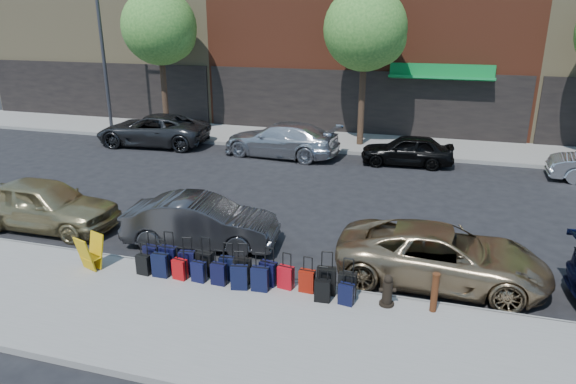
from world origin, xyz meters
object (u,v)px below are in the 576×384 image
(bollard, at_px, (435,292))
(car_near_2, at_px, (442,256))
(tree_center, at_px, (368,31))
(car_far_2, at_px, (407,150))
(fire_hydrant, at_px, (387,291))
(tree_left, at_px, (162,29))
(streetlight, at_px, (106,44))
(car_far_1, at_px, (281,139))
(car_far_0, at_px, (153,130))
(suitcase_front_5, at_px, (243,270))
(car_near_0, at_px, (44,204))
(display_rack, at_px, (90,253))
(car_near_1, at_px, (201,222))

(bollard, distance_m, car_near_2, 1.67)
(tree_center, distance_m, bollard, 15.59)
(car_far_2, bearing_deg, fire_hydrant, -1.56)
(tree_left, height_order, car_near_2, tree_left)
(streetlight, relative_size, car_far_2, 2.06)
(car_near_2, height_order, car_far_1, car_far_1)
(tree_left, relative_size, tree_center, 1.00)
(bollard, distance_m, car_far_1, 13.63)
(tree_center, relative_size, car_far_1, 1.37)
(bollard, height_order, car_far_2, car_far_2)
(fire_hydrant, height_order, car_far_1, car_far_1)
(car_near_2, distance_m, car_far_0, 17.17)
(tree_center, relative_size, bollard, 8.11)
(tree_left, height_order, car_far_0, tree_left)
(suitcase_front_5, height_order, bollard, suitcase_front_5)
(car_near_0, distance_m, car_far_0, 10.41)
(display_rack, xyz_separation_m, car_near_0, (-3.17, 2.12, 0.18))
(streetlight, distance_m, display_rack, 17.14)
(car_far_1, relative_size, car_far_2, 1.37)
(tree_left, relative_size, car_far_2, 1.88)
(car_far_0, bearing_deg, suitcase_front_5, 33.70)
(bollard, relative_size, car_near_2, 0.18)
(car_far_0, height_order, car_far_2, car_far_0)
(fire_hydrant, height_order, car_near_2, car_near_2)
(display_rack, bearing_deg, car_far_1, 103.07)
(tree_center, bearing_deg, car_near_0, -121.39)
(car_near_1, bearing_deg, tree_center, -19.26)
(tree_center, distance_m, fire_hydrant, 15.45)
(tree_left, bearing_deg, car_far_1, -20.52)
(car_near_0, bearing_deg, suitcase_front_5, -103.83)
(display_rack, xyz_separation_m, car_near_2, (8.37, 2.08, 0.11))
(bollard, bearing_deg, car_near_2, 85.89)
(tree_left, bearing_deg, car_near_2, -41.59)
(display_rack, bearing_deg, bollard, 21.70)
(display_rack, relative_size, car_far_0, 0.16)
(tree_left, bearing_deg, fire_hydrant, -47.47)
(bollard, relative_size, car_near_1, 0.21)
(fire_hydrant, bearing_deg, tree_center, 84.66)
(bollard, bearing_deg, tree_center, 104.41)
(tree_center, xyz_separation_m, suitcase_front_5, (-0.69, -14.34, -4.96))
(tree_left, height_order, streetlight, streetlight)
(car_near_0, distance_m, car_near_1, 5.07)
(car_near_1, xyz_separation_m, car_near_2, (6.47, -0.26, -0.01))
(car_near_0, height_order, car_far_0, car_near_0)
(streetlight, distance_m, car_near_1, 16.42)
(bollard, height_order, display_rack, bollard)
(car_near_2, bearing_deg, display_rack, 104.83)
(car_near_0, xyz_separation_m, car_far_0, (-2.28, 10.15, -0.01))
(tree_center, height_order, suitcase_front_5, tree_center)
(car_far_2, bearing_deg, car_near_2, 4.95)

